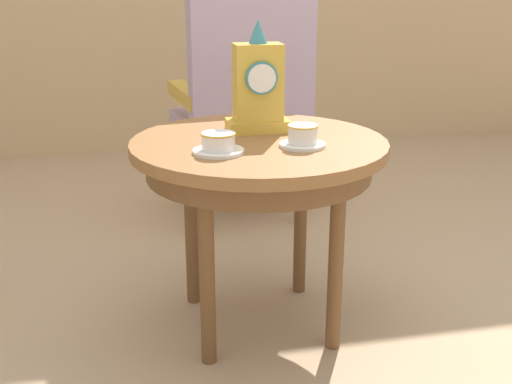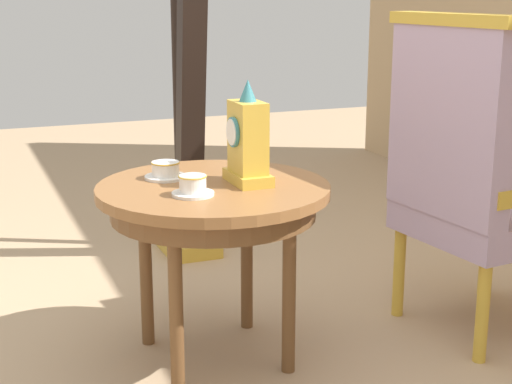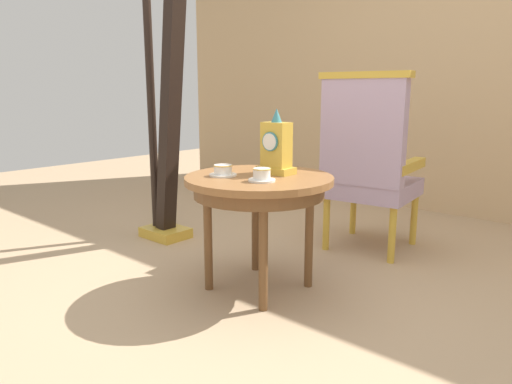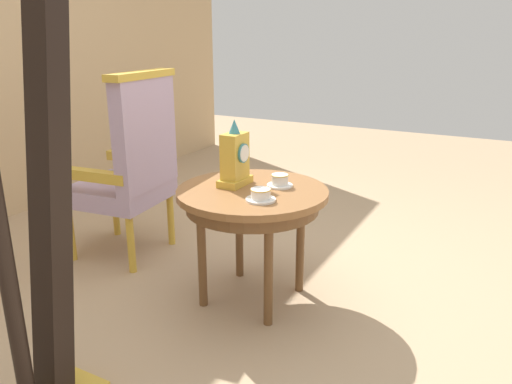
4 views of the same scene
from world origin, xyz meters
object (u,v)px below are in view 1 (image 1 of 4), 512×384
at_px(side_table, 259,163).
at_px(teacup_right, 303,137).
at_px(armchair, 244,90).
at_px(teacup_left, 218,144).
at_px(mantel_clock, 258,88).

relative_size(side_table, teacup_right, 5.79).
bearing_deg(teacup_right, armchair, 88.39).
bearing_deg(teacup_left, mantel_clock, 55.23).
bearing_deg(mantel_clock, teacup_right, -68.66).
bearing_deg(teacup_right, side_table, 135.90).
height_order(side_table, armchair, armchair).
height_order(side_table, teacup_right, teacup_right).
relative_size(teacup_left, teacup_right, 1.08).
xyz_separation_m(teacup_left, mantel_clock, (0.16, 0.23, 0.11)).
xyz_separation_m(side_table, armchair, (0.13, 0.90, 0.06)).
relative_size(side_table, mantel_clock, 2.25).
bearing_deg(armchair, teacup_right, -91.61).
height_order(teacup_right, armchair, armchair).
bearing_deg(armchair, side_table, -98.32).
bearing_deg(armchair, mantel_clock, -97.95).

